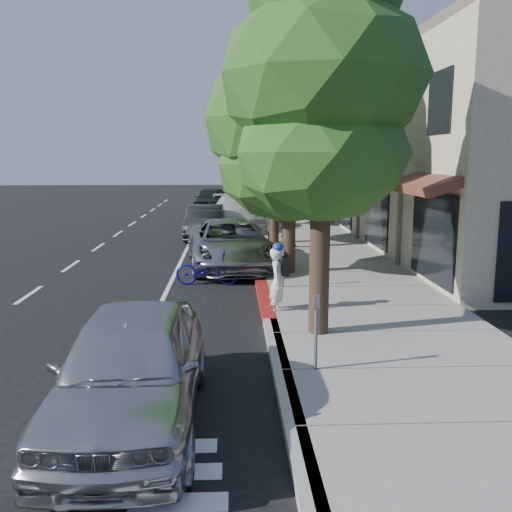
{
  "coord_description": "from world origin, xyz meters",
  "views": [
    {
      "loc": [
        -0.82,
        -12.93,
        3.64
      ],
      "look_at": [
        -0.26,
        0.02,
        1.35
      ],
      "focal_mm": 40.0,
      "sensor_mm": 36.0,
      "label": 1
    }
  ],
  "objects": [
    {
      "name": "street_tree_1",
      "position": [
        0.9,
        4.0,
        4.57
      ],
      "size": [
        5.13,
        5.13,
        7.58
      ],
      "color": "black",
      "rests_on": "ground"
    },
    {
      "name": "dark_suv_far",
      "position": [
        -2.2,
        25.08,
        0.8
      ],
      "size": [
        2.46,
        4.9,
        1.6
      ],
      "primitive_type": "imported",
      "rotation": [
        0.0,
        0.0,
        -0.12
      ],
      "color": "black",
      "rests_on": "ground"
    },
    {
      "name": "street_tree_4",
      "position": [
        0.9,
        22.0,
        4.78
      ],
      "size": [
        3.96,
        3.96,
        7.52
      ],
      "color": "black",
      "rests_on": "ground"
    },
    {
      "name": "street_tree_0",
      "position": [
        0.9,
        -2.0,
        4.95
      ],
      "size": [
        3.95,
        3.95,
        7.75
      ],
      "color": "black",
      "rests_on": "ground"
    },
    {
      "name": "pedestrian",
      "position": [
        1.24,
        8.84,
        1.1
      ],
      "size": [
        0.97,
        0.78,
        1.9
      ],
      "primitive_type": "imported",
      "rotation": [
        0.0,
        0.0,
        3.21
      ],
      "color": "black",
      "rests_on": "sidewalk"
    },
    {
      "name": "street_tree_3",
      "position": [
        0.9,
        16.0,
        4.5
      ],
      "size": [
        4.86,
        4.86,
        7.41
      ],
      "color": "black",
      "rests_on": "ground"
    },
    {
      "name": "dark_sedan",
      "position": [
        -2.0,
        12.16,
        0.74
      ],
      "size": [
        1.63,
        4.51,
        1.48
      ],
      "primitive_type": "imported",
      "rotation": [
        0.0,
        0.0,
        -0.01
      ],
      "color": "black",
      "rests_on": "ground"
    },
    {
      "name": "sidewalk",
      "position": [
        2.3,
        8.0,
        0.07
      ],
      "size": [
        4.6,
        56.0,
        0.15
      ],
      "primitive_type": "cube",
      "color": "gray",
      "rests_on": "ground"
    },
    {
      "name": "storefront_building",
      "position": [
        9.6,
        18.0,
        3.5
      ],
      "size": [
        10.0,
        36.0,
        7.0
      ],
      "primitive_type": "cube",
      "color": "beige",
      "rests_on": "ground"
    },
    {
      "name": "curb_red_segment",
      "position": [
        0.0,
        1.0,
        0.07
      ],
      "size": [
        0.32,
        4.0,
        0.15
      ],
      "primitive_type": "cube",
      "color": "maroon",
      "rests_on": "ground"
    },
    {
      "name": "near_car_a",
      "position": [
        -2.2,
        -5.5,
        0.8
      ],
      "size": [
        1.92,
        4.71,
        1.6
      ],
      "primitive_type": "imported",
      "rotation": [
        0.0,
        0.0,
        0.01
      ],
      "color": "#B1B2B7",
      "rests_on": "ground"
    },
    {
      "name": "white_pickup",
      "position": [
        -0.5,
        15.0,
        0.85
      ],
      "size": [
        2.95,
        6.04,
        1.69
      ],
      "primitive_type": "imported",
      "rotation": [
        0.0,
        0.0,
        0.1
      ],
      "color": "silver",
      "rests_on": "ground"
    },
    {
      "name": "street_tree_5",
      "position": [
        0.9,
        28.0,
        4.09
      ],
      "size": [
        5.38,
        5.38,
        7.02
      ],
      "color": "black",
      "rests_on": "ground"
    },
    {
      "name": "bicycle",
      "position": [
        -1.53,
        3.0,
        0.47
      ],
      "size": [
        1.81,
        0.74,
        0.93
      ],
      "primitive_type": "imported",
      "rotation": [
        0.0,
        0.0,
        1.5
      ],
      "color": "navy",
      "rests_on": "ground"
    },
    {
      "name": "street_tree_2",
      "position": [
        0.9,
        10.0,
        4.55
      ],
      "size": [
        4.81,
        4.81,
        7.46
      ],
      "color": "black",
      "rests_on": "ground"
    },
    {
      "name": "curb",
      "position": [
        0.0,
        8.0,
        0.07
      ],
      "size": [
        0.3,
        56.0,
        0.15
      ],
      "primitive_type": "cube",
      "color": "#9E998E",
      "rests_on": "ground"
    },
    {
      "name": "silver_suv",
      "position": [
        -0.87,
        5.5,
        0.78
      ],
      "size": [
        3.15,
        5.86,
        1.57
      ],
      "primitive_type": "imported",
      "rotation": [
        0.0,
        0.0,
        0.1
      ],
      "color": "#9D9DA1",
      "rests_on": "ground"
    },
    {
      "name": "ground",
      "position": [
        0.0,
        0.0,
        0.0
      ],
      "size": [
        120.0,
        120.0,
        0.0
      ],
      "primitive_type": "plane",
      "color": "black",
      "rests_on": "ground"
    },
    {
      "name": "cyclist",
      "position": [
        0.23,
        -0.25,
        0.79
      ],
      "size": [
        0.51,
        0.65,
        1.58
      ],
      "primitive_type": "imported",
      "rotation": [
        0.0,
        0.0,
        1.32
      ],
      "color": "silver",
      "rests_on": "ground"
    }
  ]
}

